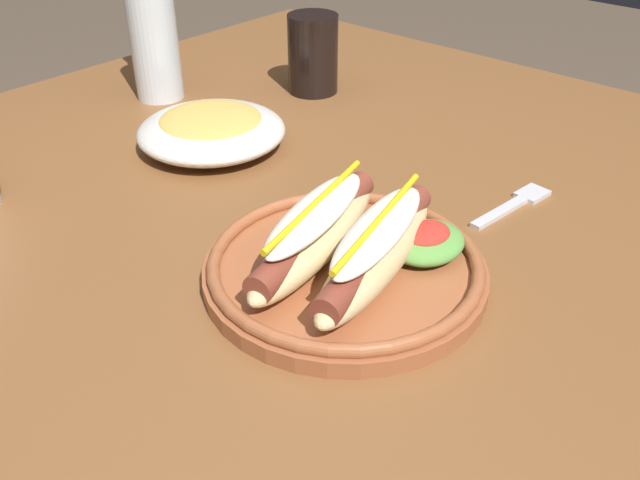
{
  "coord_description": "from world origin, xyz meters",
  "views": [
    {
      "loc": [
        -0.47,
        -0.51,
        1.11
      ],
      "look_at": [
        -0.08,
        -0.16,
        0.77
      ],
      "focal_mm": 38.75,
      "sensor_mm": 36.0,
      "label": 1
    }
  ],
  "objects_px": {
    "soda_cup": "(313,54)",
    "glass_bottle": "(153,31)",
    "side_bowl": "(211,129)",
    "hot_dog_plate": "(349,255)",
    "fork": "(515,203)"
  },
  "relations": [
    {
      "from": "hot_dog_plate",
      "to": "fork",
      "type": "xyz_separation_m",
      "value": [
        0.22,
        -0.05,
        -0.02
      ]
    },
    {
      "from": "soda_cup",
      "to": "glass_bottle",
      "type": "distance_m",
      "value": 0.23
    },
    {
      "from": "hot_dog_plate",
      "to": "side_bowl",
      "type": "height_order",
      "value": "hot_dog_plate"
    },
    {
      "from": "hot_dog_plate",
      "to": "fork",
      "type": "relative_size",
      "value": 2.11
    },
    {
      "from": "fork",
      "to": "soda_cup",
      "type": "xyz_separation_m",
      "value": [
        0.11,
        0.39,
        0.05
      ]
    },
    {
      "from": "fork",
      "to": "glass_bottle",
      "type": "bearing_deg",
      "value": 102.7
    },
    {
      "from": "fork",
      "to": "glass_bottle",
      "type": "height_order",
      "value": "glass_bottle"
    },
    {
      "from": "soda_cup",
      "to": "glass_bottle",
      "type": "bearing_deg",
      "value": 137.5
    },
    {
      "from": "soda_cup",
      "to": "hot_dog_plate",
      "type": "bearing_deg",
      "value": -134.2
    },
    {
      "from": "soda_cup",
      "to": "side_bowl",
      "type": "height_order",
      "value": "soda_cup"
    },
    {
      "from": "soda_cup",
      "to": "fork",
      "type": "bearing_deg",
      "value": -105.45
    },
    {
      "from": "hot_dog_plate",
      "to": "soda_cup",
      "type": "bearing_deg",
      "value": 45.8
    },
    {
      "from": "glass_bottle",
      "to": "side_bowl",
      "type": "relative_size",
      "value": 1.38
    },
    {
      "from": "hot_dog_plate",
      "to": "soda_cup",
      "type": "relative_size",
      "value": 2.31
    },
    {
      "from": "side_bowl",
      "to": "glass_bottle",
      "type": "bearing_deg",
      "value": 71.27
    }
  ]
}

